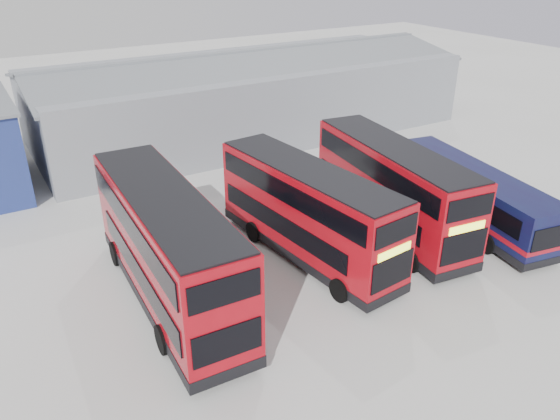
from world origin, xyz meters
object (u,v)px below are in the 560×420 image
Objects in this scene: maintenance_shed at (248,95)px; double_decker_right at (392,190)px; double_decker_centre at (308,214)px; single_decker_blue at (470,196)px; double_decker_left at (168,250)px.

maintenance_shed reaches higher than double_decker_right.
single_decker_blue is (8.75, -1.36, -0.72)m from double_decker_centre.
double_decker_left is (-12.82, -17.68, -0.30)m from maintenance_shed.
double_decker_centre is 8.88m from single_decker_blue.
double_decker_left reaches higher than double_decker_right.
double_decker_left is 1.08× the size of double_decker_centre.
maintenance_shed is 2.91× the size of double_decker_right.
double_decker_left reaches higher than double_decker_centre.
double_decker_right is 4.28m from single_decker_blue.
maintenance_shed is 2.76× the size of double_decker_left.
double_decker_centre reaches higher than single_decker_blue.
double_decker_right reaches higher than single_decker_blue.
single_decker_blue is at bearing 177.41° from double_decker_left.
double_decker_right is at bearing -6.30° from double_decker_centre.
double_decker_left is at bearing 175.56° from double_decker_centre.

